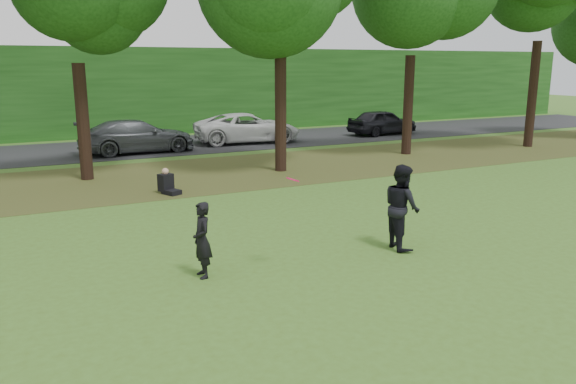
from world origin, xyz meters
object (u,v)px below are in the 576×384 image
object	(u,v)px
player_left	(202,240)
player_right	(402,207)
frisbee	(293,180)
seated_person	(167,184)

from	to	relation	value
player_left	player_right	world-z (taller)	player_right
player_left	frisbee	xyz separation A→B (m)	(1.73, -0.49, 1.13)
player_left	seated_person	bearing A→B (deg)	171.72
player_left	seated_person	distance (m)	7.55
player_left	seated_person	world-z (taller)	player_left
player_left	frisbee	size ratio (longest dim) A/B	3.97
seated_person	frisbee	bearing A→B (deg)	-109.86
player_right	seated_person	xyz separation A→B (m)	(-3.38, 7.70, -0.65)
seated_person	player_right	bearing A→B (deg)	-89.97
player_right	seated_person	distance (m)	8.44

